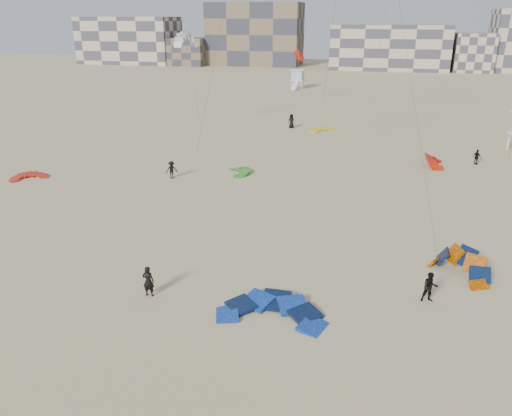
# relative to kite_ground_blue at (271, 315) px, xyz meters

# --- Properties ---
(ground) EXTENTS (320.00, 320.00, 0.00)m
(ground) POSITION_rel_kite_ground_blue_xyz_m (-3.94, 0.99, 0.00)
(ground) COLOR tan
(ground) RESTS_ON ground
(kite_ground_blue) EXTENTS (5.06, 5.33, 1.70)m
(kite_ground_blue) POSITION_rel_kite_ground_blue_xyz_m (0.00, 0.00, 0.00)
(kite_ground_blue) COLOR #1549B8
(kite_ground_blue) RESTS_ON ground
(kite_ground_orange) EXTENTS (5.44, 5.45, 3.85)m
(kite_ground_orange) POSITION_rel_kite_ground_blue_xyz_m (9.80, 6.74, 0.00)
(kite_ground_orange) COLOR #FF6A00
(kite_ground_orange) RESTS_ON ground
(kite_ground_red) EXTENTS (4.57, 4.59, 1.15)m
(kite_ground_red) POSITION_rel_kite_ground_blue_xyz_m (-26.96, 17.12, 0.00)
(kite_ground_red) COLOR red
(kite_ground_red) RESTS_ON ground
(kite_ground_green) EXTENTS (4.15, 4.04, 1.54)m
(kite_ground_green) POSITION_rel_kite_ground_blue_xyz_m (-8.20, 23.42, 0.00)
(kite_ground_green) COLOR green
(kite_ground_green) RESTS_ON ground
(kite_ground_red_far) EXTENTS (3.76, 3.63, 3.48)m
(kite_ground_red_far) POSITION_rel_kite_ground_blue_xyz_m (10.46, 30.44, 0.00)
(kite_ground_red_far) COLOR red
(kite_ground_red_far) RESTS_ON ground
(kite_ground_yellow) EXTENTS (5.03, 5.07, 1.11)m
(kite_ground_yellow) POSITION_rel_kite_ground_blue_xyz_m (-2.46, 44.18, 0.00)
(kite_ground_yellow) COLOR yellow
(kite_ground_yellow) RESTS_ON ground
(kitesurfer_main) EXTENTS (0.67, 0.46, 1.77)m
(kitesurfer_main) POSITION_rel_kite_ground_blue_xyz_m (-6.87, 0.31, 0.89)
(kitesurfer_main) COLOR black
(kitesurfer_main) RESTS_ON ground
(kitesurfer_b) EXTENTS (0.94, 0.80, 1.70)m
(kitesurfer_b) POSITION_rel_kite_ground_blue_xyz_m (7.88, 3.30, 0.85)
(kitesurfer_b) COLOR black
(kitesurfer_b) RESTS_ON ground
(kitesurfer_c) EXTENTS (1.23, 1.12, 1.66)m
(kitesurfer_c) POSITION_rel_kite_ground_blue_xyz_m (-13.87, 20.27, 0.83)
(kitesurfer_c) COLOR black
(kitesurfer_c) RESTS_ON ground
(kitesurfer_d) EXTENTS (0.93, 0.92, 1.57)m
(kitesurfer_d) POSITION_rel_kite_ground_blue_xyz_m (14.65, 32.02, 0.79)
(kitesurfer_d) COLOR black
(kitesurfer_d) RESTS_ON ground
(kitesurfer_e) EXTENTS (1.03, 0.78, 1.88)m
(kitesurfer_e) POSITION_rel_kite_ground_blue_xyz_m (-6.86, 45.18, 0.94)
(kitesurfer_e) COLOR black
(kitesurfer_e) RESTS_ON ground
(kite_fly_grey) EXTENTS (6.43, 9.08, 11.67)m
(kite_fly_grey) POSITION_rel_kite_ground_blue_xyz_m (-19.32, 39.58, 11.32)
(kite_fly_grey) COLOR silver
(kite_fly_grey) RESTS_ON ground
(kite_fly_red) EXTENTS (4.13, 10.23, 8.35)m
(kite_fly_red) POSITION_rel_kite_ground_blue_xyz_m (-9.18, 64.88, 8.00)
(kite_fly_red) COLOR red
(kite_fly_red) RESTS_ON ground
(lifeguard_tower_far) EXTENTS (2.98, 5.41, 3.86)m
(lifeguard_tower_far) POSITION_rel_kite_ground_blue_xyz_m (-12.32, 84.02, 1.91)
(lifeguard_tower_far) COLOR white
(lifeguard_tower_far) RESTS_ON ground
(condo_west_a) EXTENTS (30.00, 15.00, 14.00)m
(condo_west_a) POSITION_rel_kite_ground_blue_xyz_m (-73.94, 130.99, 7.00)
(condo_west_a) COLOR #C4B390
(condo_west_a) RESTS_ON ground
(condo_west_b) EXTENTS (28.00, 14.00, 18.00)m
(condo_west_b) POSITION_rel_kite_ground_blue_xyz_m (-33.94, 134.99, 9.00)
(condo_west_b) COLOR brown
(condo_west_b) RESTS_ON ground
(condo_mid) EXTENTS (32.00, 16.00, 12.00)m
(condo_mid) POSITION_rel_kite_ground_blue_xyz_m (6.06, 130.99, 6.00)
(condo_mid) COLOR #C4B390
(condo_mid) RESTS_ON ground
(condo_fill_left) EXTENTS (12.00, 10.00, 8.00)m
(condo_fill_left) POSITION_rel_kite_ground_blue_xyz_m (-53.94, 128.99, 4.00)
(condo_fill_left) COLOR brown
(condo_fill_left) RESTS_ON ground
(condo_fill_right) EXTENTS (10.00, 10.00, 10.00)m
(condo_fill_right) POSITION_rel_kite_ground_blue_xyz_m (28.06, 128.99, 5.00)
(condo_fill_right) COLOR #C4B390
(condo_fill_right) RESTS_ON ground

